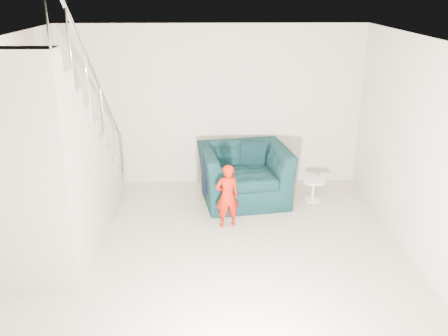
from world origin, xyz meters
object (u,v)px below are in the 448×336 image
Objects in this scene: toddler at (227,196)px; side_table at (313,186)px; staircase at (55,181)px; armchair at (244,174)px.

toddler is 2.59× the size of side_table.
staircase is at bearing 0.33° from toddler.
armchair is at bearing -122.06° from toddler.
staircase reaches higher than side_table.
armchair is 1.44× the size of toddler.
toddler is 1.65m from side_table.
armchair reaches higher than side_table.
armchair is 3.73× the size of side_table.
toddler is 2.31m from staircase.
staircase is at bearing -159.32° from side_table.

